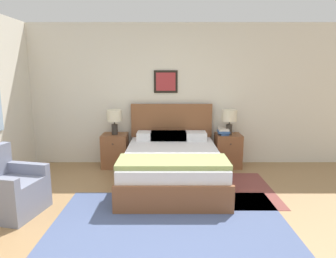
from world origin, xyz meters
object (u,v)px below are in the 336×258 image
(nightstand_by_door, at_px, (229,150))
(table_lamp_by_door, at_px, (231,117))
(armchair, at_px, (10,191))
(nightstand_near_window, at_px, (116,150))
(table_lamp_near_window, at_px, (115,117))
(bed, at_px, (173,164))

(nightstand_by_door, distance_m, table_lamp_by_door, 0.62)
(armchair, distance_m, nightstand_by_door, 3.59)
(nightstand_near_window, distance_m, table_lamp_near_window, 0.62)
(nightstand_by_door, bearing_deg, nightstand_near_window, 180.00)
(bed, xyz_separation_m, table_lamp_by_door, (1.04, 0.78, 0.62))
(nightstand_by_door, bearing_deg, armchair, -148.67)
(nightstand_near_window, relative_size, table_lamp_near_window, 1.36)
(nightstand_by_door, height_order, table_lamp_near_window, table_lamp_near_window)
(bed, relative_size, table_lamp_by_door, 4.70)
(bed, height_order, table_lamp_by_door, bed)
(armchair, height_order, nightstand_by_door, armchair)
(table_lamp_near_window, relative_size, table_lamp_by_door, 1.00)
(armchair, height_order, nightstand_near_window, armchair)
(bed, xyz_separation_m, nightstand_near_window, (-1.04, 0.80, 0.00))
(bed, distance_m, nightstand_near_window, 1.31)
(bed, height_order, table_lamp_near_window, bed)
(armchair, bearing_deg, nightstand_by_door, 133.61)
(bed, bearing_deg, nightstand_near_window, 142.21)
(bed, distance_m, table_lamp_by_door, 1.44)
(armchair, xyz_separation_m, table_lamp_near_window, (1.00, 1.85, 0.63))
(bed, relative_size, nightstand_near_window, 3.44)
(table_lamp_by_door, bearing_deg, bed, -143.02)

